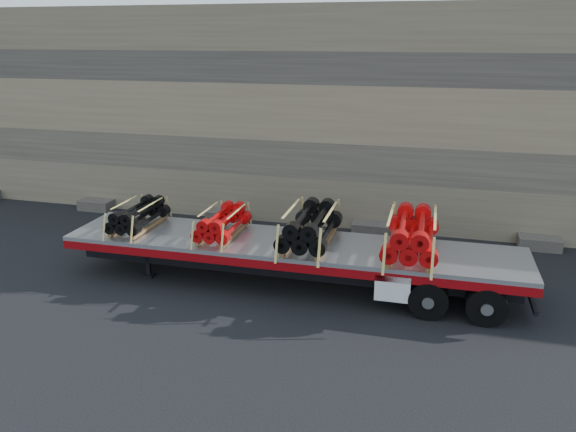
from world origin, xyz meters
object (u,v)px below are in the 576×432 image
Objects in this scene: trailer at (290,263)px; bundle_midrear at (310,228)px; bundle_front at (138,216)px; bundle_rear at (411,236)px; bundle_midfront at (223,224)px.

trailer is 1.13m from bundle_midrear.
bundle_front is (-4.16, -0.04, 0.91)m from trailer.
trailer is 3.12m from bundle_rear.
bundle_midfront is at bearing 180.00° from trailer.
bundle_midfront is at bearing 0.00° from bundle_front.
bundle_midrear is (4.68, 0.05, 0.09)m from bundle_front.
bundle_front is at bearing 180.00° from trailer.
bundle_front is 7.11m from bundle_rear.
bundle_front is at bearing -180.00° from bundle_midfront.
bundle_front is 0.76× the size of bundle_rear.
bundle_midfront is 0.78× the size of bundle_midrear.
trailer is 4.64× the size of bundle_rear.
bundle_rear is (2.43, 0.02, 0.01)m from bundle_midrear.
bundle_midfront is 4.73m from bundle_rear.
bundle_rear is at bearing 0.00° from bundle_front.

